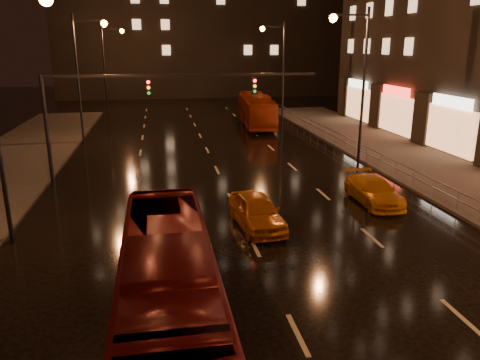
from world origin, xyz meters
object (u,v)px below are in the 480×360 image
(bus_curb, at_px, (256,110))
(taxi_near, at_px, (257,211))
(taxi_far, at_px, (374,190))
(bus_red, at_px, (168,287))

(bus_curb, xyz_separation_m, taxi_near, (-5.50, -26.45, -0.79))
(taxi_near, xyz_separation_m, taxi_far, (6.51, 2.24, -0.09))
(bus_curb, xyz_separation_m, taxi_far, (1.01, -24.21, -0.88))
(bus_red, height_order, taxi_near, bus_red)
(taxi_near, bearing_deg, bus_red, -124.20)
(bus_red, height_order, bus_curb, bus_curb)
(bus_red, relative_size, taxi_near, 2.43)
(bus_red, xyz_separation_m, bus_curb, (9.48, 33.80, 0.07))
(bus_curb, bearing_deg, taxi_near, -97.27)
(bus_red, bearing_deg, taxi_far, 42.04)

